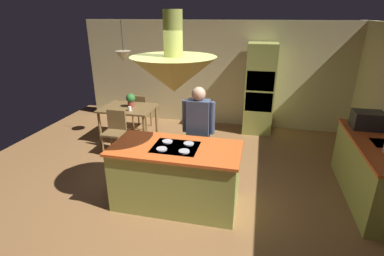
% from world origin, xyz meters
% --- Properties ---
extents(ground, '(8.16, 8.16, 0.00)m').
position_xyz_m(ground, '(0.00, 0.00, 0.00)').
color(ground, olive).
extents(wall_back, '(6.80, 0.10, 2.55)m').
position_xyz_m(wall_back, '(0.00, 3.45, 1.27)').
color(wall_back, beige).
rests_on(wall_back, ground).
extents(kitchen_island, '(1.84, 0.91, 0.95)m').
position_xyz_m(kitchen_island, '(0.00, -0.20, 0.47)').
color(kitchen_island, '#A0A84C').
rests_on(kitchen_island, ground).
extents(counter_run_right, '(0.73, 2.05, 0.93)m').
position_xyz_m(counter_run_right, '(2.84, 0.60, 0.48)').
color(counter_run_right, '#A0A84C').
rests_on(counter_run_right, ground).
extents(oven_tower, '(0.66, 0.62, 2.09)m').
position_xyz_m(oven_tower, '(1.10, 3.04, 1.04)').
color(oven_tower, '#A0A84C').
rests_on(oven_tower, ground).
extents(dining_table, '(1.15, 0.88, 0.76)m').
position_xyz_m(dining_table, '(-1.70, 1.90, 0.66)').
color(dining_table, brown).
rests_on(dining_table, ground).
extents(person_at_island, '(0.53, 0.22, 1.64)m').
position_xyz_m(person_at_island, '(0.18, 0.52, 0.94)').
color(person_at_island, tan).
rests_on(person_at_island, ground).
extents(range_hood, '(1.10, 1.10, 1.00)m').
position_xyz_m(range_hood, '(0.00, -0.20, 1.99)').
color(range_hood, '#A0A84C').
extents(pendant_light_over_table, '(0.32, 0.32, 0.82)m').
position_xyz_m(pendant_light_over_table, '(-1.70, 1.90, 1.86)').
color(pendant_light_over_table, beige).
extents(chair_facing_island, '(0.40, 0.40, 0.87)m').
position_xyz_m(chair_facing_island, '(-1.70, 1.24, 0.50)').
color(chair_facing_island, brown).
rests_on(chair_facing_island, ground).
extents(chair_by_back_wall, '(0.40, 0.40, 0.87)m').
position_xyz_m(chair_by_back_wall, '(-1.70, 2.56, 0.50)').
color(chair_by_back_wall, brown).
rests_on(chair_by_back_wall, ground).
extents(potted_plant_on_table, '(0.20, 0.20, 0.30)m').
position_xyz_m(potted_plant_on_table, '(-1.64, 1.95, 0.93)').
color(potted_plant_on_table, '#99382D').
rests_on(potted_plant_on_table, dining_table).
extents(cup_on_table, '(0.07, 0.07, 0.09)m').
position_xyz_m(cup_on_table, '(-1.55, 1.68, 0.81)').
color(cup_on_table, white).
rests_on(cup_on_table, dining_table).
extents(microwave_on_counter, '(0.46, 0.36, 0.28)m').
position_xyz_m(microwave_on_counter, '(2.84, 1.20, 1.07)').
color(microwave_on_counter, '#232326').
rests_on(microwave_on_counter, counter_run_right).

